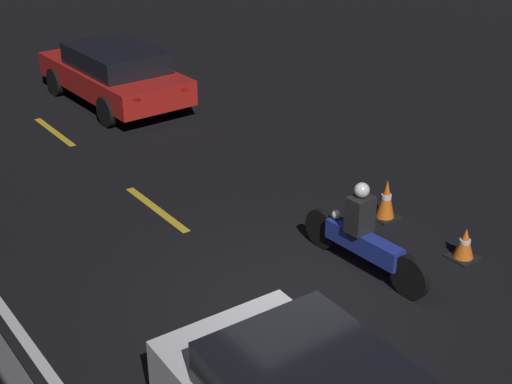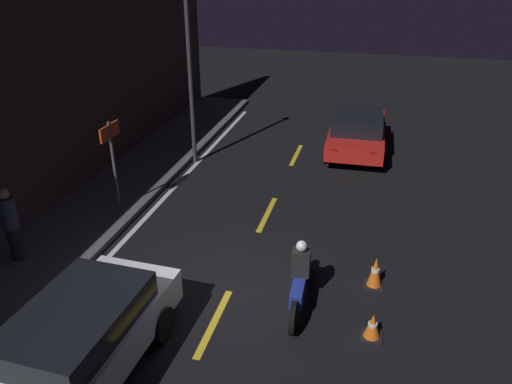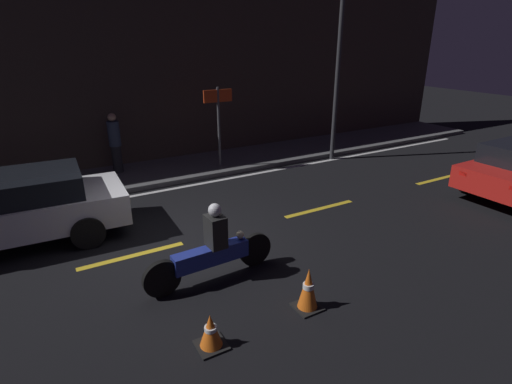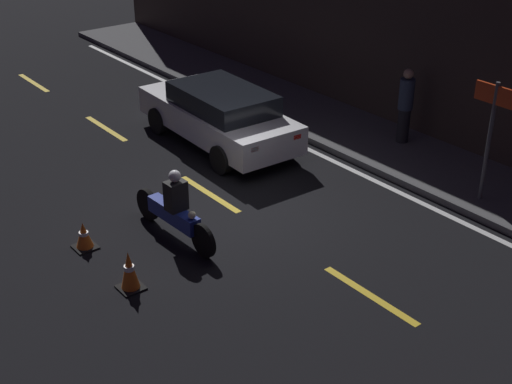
% 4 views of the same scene
% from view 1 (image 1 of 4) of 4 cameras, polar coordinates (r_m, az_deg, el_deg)
% --- Properties ---
extents(ground_plane, '(56.00, 56.00, 0.00)m').
position_cam_1_polar(ground_plane, '(9.82, 2.20, -9.01)').
color(ground_plane, black).
extents(lane_dash_c, '(2.00, 0.14, 0.01)m').
position_cam_1_polar(lane_dash_c, '(9.21, 6.15, -11.84)').
color(lane_dash_c, gold).
rests_on(lane_dash_c, ground).
extents(lane_dash_d, '(2.00, 0.14, 0.01)m').
position_cam_1_polar(lane_dash_d, '(12.33, -7.96, -1.35)').
color(lane_dash_d, gold).
rests_on(lane_dash_d, ground).
extents(lane_dash_e, '(2.00, 0.14, 0.01)m').
position_cam_1_polar(lane_dash_e, '(16.12, -15.83, 4.66)').
color(lane_dash_e, gold).
rests_on(lane_dash_e, ground).
extents(taxi_red, '(4.47, 2.07, 1.38)m').
position_cam_1_polar(taxi_red, '(17.41, -11.26, 9.37)').
color(taxi_red, red).
rests_on(taxi_red, ground).
extents(motorcycle, '(2.38, 0.37, 1.38)m').
position_cam_1_polar(motorcycle, '(10.37, 8.59, -3.58)').
color(motorcycle, black).
rests_on(motorcycle, ground).
extents(traffic_cone_near, '(0.40, 0.40, 0.51)m').
position_cam_1_polar(traffic_cone_near, '(11.15, 16.35, -4.01)').
color(traffic_cone_near, black).
rests_on(traffic_cone_near, ground).
extents(traffic_cone_mid, '(0.40, 0.40, 0.70)m').
position_cam_1_polar(traffic_cone_mid, '(11.98, 10.37, -0.61)').
color(traffic_cone_mid, black).
rests_on(traffic_cone_mid, ground).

